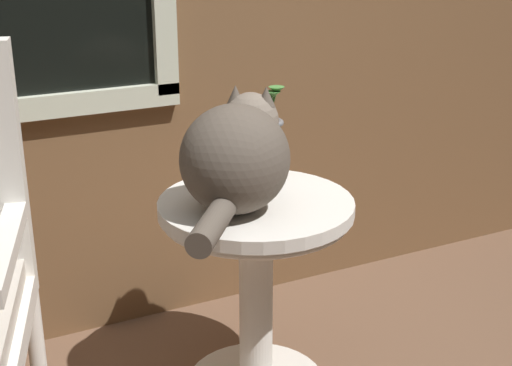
# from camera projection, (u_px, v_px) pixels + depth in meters

# --- Properties ---
(wicker_side_table) EXTENTS (0.53, 0.53, 0.60)m
(wicker_side_table) POSITION_uv_depth(u_px,v_px,m) (256.00, 263.00, 2.02)
(wicker_side_table) COLOR silver
(wicker_side_table) RESTS_ON ground_plane
(cat) EXTENTS (0.44, 0.52, 0.29)m
(cat) POSITION_uv_depth(u_px,v_px,m) (237.00, 155.00, 1.86)
(cat) COLOR brown
(cat) RESTS_ON wicker_side_table
(pewter_vase_with_ivy) EXTENTS (0.13, 0.13, 0.28)m
(pewter_vase_with_ivy) POSITION_uv_depth(u_px,v_px,m) (268.00, 151.00, 2.07)
(pewter_vase_with_ivy) COLOR slate
(pewter_vase_with_ivy) RESTS_ON wicker_side_table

